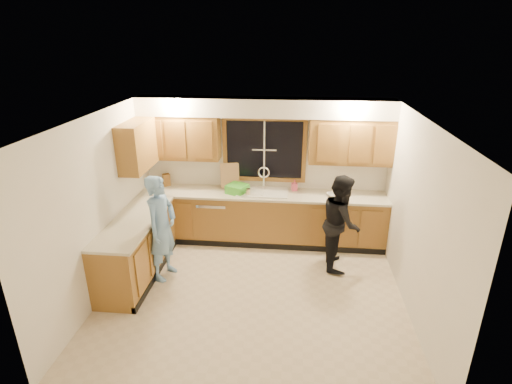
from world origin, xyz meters
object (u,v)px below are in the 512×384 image
at_px(soap_bottle, 294,185).
at_px(bowl, 333,194).
at_px(sink, 263,196).
at_px(stove, 121,268).
at_px(dish_crate, 237,189).
at_px(dishwasher, 215,218).
at_px(man, 162,228).
at_px(woman, 341,222).
at_px(knife_block, 166,180).

bearing_deg(soap_bottle, bowl, -15.99).
distance_m(sink, stove, 2.60).
bearing_deg(bowl, dish_crate, -179.04).
bearing_deg(bowl, dishwasher, 179.62).
bearing_deg(sink, soap_bottle, 16.40).
relative_size(man, bowl, 8.00).
xyz_separation_m(dishwasher, dish_crate, (0.42, -0.04, 0.58)).
height_order(man, woman, man).
bearing_deg(soap_bottle, sink, -163.60).
relative_size(sink, dishwasher, 1.05).
height_order(knife_block, bowl, knife_block).
xyz_separation_m(sink, dishwasher, (-0.85, -0.01, -0.45)).
distance_m(stove, dish_crate, 2.30).
height_order(dishwasher, knife_block, knife_block).
distance_m(man, bowl, 2.85).
relative_size(man, dish_crate, 5.06).
distance_m(sink, dish_crate, 0.45).
height_order(man, dish_crate, man).
distance_m(dishwasher, knife_block, 1.10).
distance_m(soap_bottle, bowl, 0.68).
relative_size(dish_crate, bowl, 1.58).
relative_size(stove, soap_bottle, 4.60).
bearing_deg(dishwasher, bowl, -0.38).
distance_m(dish_crate, bowl, 1.62).
xyz_separation_m(sink, man, (-1.38, -1.26, -0.06)).
bearing_deg(soap_bottle, dishwasher, -172.90).
distance_m(stove, bowl, 3.52).
height_order(stove, bowl, bowl).
bearing_deg(sink, dishwasher, -179.01).
relative_size(woman, knife_block, 6.95).
bearing_deg(dish_crate, sink, 7.30).
distance_m(woman, bowl, 0.70).
distance_m(knife_block, bowl, 2.94).
xyz_separation_m(dishwasher, man, (-0.53, -1.25, 0.40)).
xyz_separation_m(stove, knife_block, (0.06, 2.00, 0.58)).
bearing_deg(stove, bowl, 31.01).
bearing_deg(man, woman, -63.45).
height_order(stove, man, man).
bearing_deg(woman, soap_bottle, 40.72).
bearing_deg(knife_block, stove, -126.10).
bearing_deg(knife_block, man, -110.21).
xyz_separation_m(dish_crate, bowl, (1.62, 0.03, -0.05)).
relative_size(man, woman, 1.07).
bearing_deg(woman, knife_block, 74.05).
height_order(stove, knife_block, knife_block).
bearing_deg(knife_block, dish_crate, -44.33).
relative_size(man, knife_block, 7.41).
bearing_deg(dish_crate, bowl, 0.96).
height_order(dishwasher, dish_crate, dish_crate).
bearing_deg(sink, bowl, -1.36).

